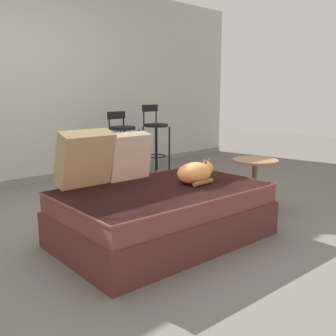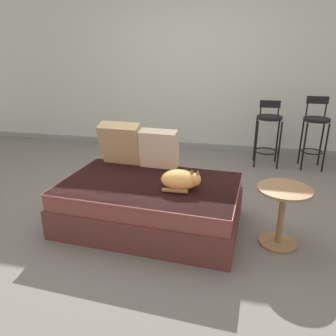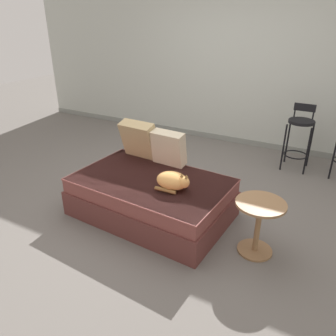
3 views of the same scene
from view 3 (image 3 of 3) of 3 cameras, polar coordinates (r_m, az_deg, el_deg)
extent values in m
plane|color=#66605B|center=(3.94, 0.16, -5.20)|extent=(16.00, 16.00, 0.00)
cube|color=#B7BCB2|center=(5.53, 11.86, 17.50)|extent=(8.00, 0.10, 2.60)
cube|color=gray|center=(5.77, 10.60, 5.02)|extent=(8.00, 0.02, 0.09)
cube|color=brown|center=(3.57, -2.90, -6.15)|extent=(1.69, 1.13, 0.27)
cube|color=brown|center=(3.46, -2.98, -3.10)|extent=(1.65, 1.09, 0.16)
cube|color=brown|center=(3.43, -3.00, -2.05)|extent=(1.66, 1.10, 0.02)
cube|color=tan|center=(3.88, -5.00, 5.01)|extent=(0.44, 0.30, 0.45)
cube|color=beige|center=(3.67, 0.10, 3.49)|extent=(0.39, 0.22, 0.40)
ellipsoid|color=tan|center=(3.21, 0.73, -2.18)|extent=(0.33, 0.25, 0.17)
sphere|color=tan|center=(3.13, 2.79, -2.52)|extent=(0.11, 0.11, 0.11)
cone|color=brown|center=(3.11, 2.41, -1.23)|extent=(0.03, 0.03, 0.04)
cone|color=brown|center=(3.09, 3.24, -1.43)|extent=(0.03, 0.03, 0.04)
cylinder|color=brown|center=(3.16, -0.48, -3.87)|extent=(0.22, 0.04, 0.04)
cylinder|color=black|center=(4.77, 19.45, 3.36)|extent=(0.02, 0.02, 0.67)
cylinder|color=black|center=(4.74, 23.10, 2.62)|extent=(0.02, 0.02, 0.67)
cylinder|color=black|center=(5.06, 20.10, 4.48)|extent=(0.02, 0.02, 0.67)
cylinder|color=black|center=(5.03, 23.54, 3.79)|extent=(0.02, 0.02, 0.67)
torus|color=black|center=(4.94, 21.32, 2.18)|extent=(0.33, 0.33, 0.02)
cylinder|color=black|center=(4.79, 22.22, 7.50)|extent=(0.34, 0.34, 0.04)
cylinder|color=black|center=(4.91, 21.18, 8.94)|extent=(0.02, 0.02, 0.18)
cylinder|color=black|center=(4.89, 23.96, 8.40)|extent=(0.02, 0.02, 0.18)
cube|color=black|center=(4.87, 22.75, 9.70)|extent=(0.28, 0.03, 0.10)
cylinder|color=black|center=(4.75, 26.91, 1.92)|extent=(0.02, 0.02, 0.67)
cylinder|color=black|center=(5.00, 27.10, 2.97)|extent=(0.02, 0.02, 0.67)
cylinder|color=olive|center=(3.09, 15.32, -10.16)|extent=(0.05, 0.05, 0.50)
cylinder|color=olive|center=(3.23, 14.83, -13.63)|extent=(0.32, 0.32, 0.02)
cylinder|color=olive|center=(2.95, 15.89, -6.02)|extent=(0.44, 0.44, 0.02)
camera|label=1|loc=(3.78, -52.96, 2.58)|focal=42.00mm
camera|label=2|loc=(0.94, -58.14, -12.60)|focal=35.00mm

